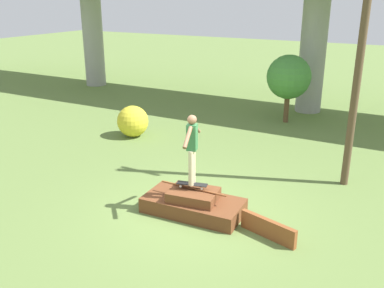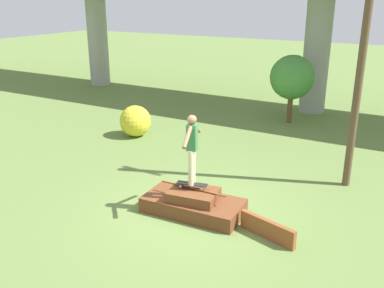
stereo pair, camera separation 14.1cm
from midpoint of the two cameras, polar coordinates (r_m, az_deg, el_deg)
ground_plane at (r=10.32m, az=-0.23°, el=-9.10°), size 80.00×80.00×0.00m
scrap_pile at (r=10.20m, az=-0.23°, el=-7.95°), size 2.39×1.24×0.65m
scrap_plank_loose at (r=9.38m, az=9.66°, el=-11.06°), size 1.33×0.48×0.42m
skateboard at (r=10.02m, az=-0.40°, el=-5.38°), size 0.76×0.36×0.09m
skater at (r=9.65m, az=-0.42°, el=-0.08°), size 0.37×1.25×1.66m
utility_pole at (r=11.53m, az=21.35°, el=12.18°), size 1.30×0.20×7.22m
tree_behind_left at (r=17.40m, az=12.55°, el=8.69°), size 1.74×1.74×2.71m
bush_yellow_flowering at (r=15.64m, az=-8.16°, el=3.02°), size 1.13×1.13×1.13m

